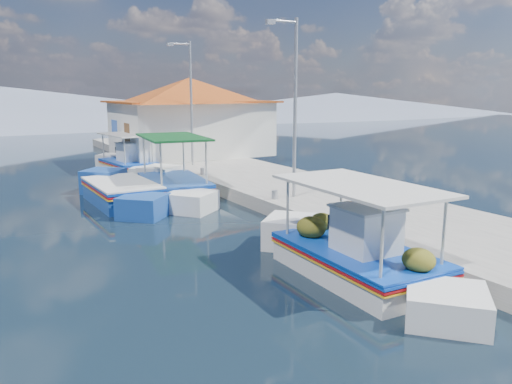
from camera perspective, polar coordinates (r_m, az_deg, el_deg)
ground at (r=13.94m, az=-6.85°, el=-5.96°), size 160.00×160.00×0.00m
quay at (r=21.72m, az=1.18°, el=1.04°), size 5.00×44.00×0.50m
bollards at (r=20.00m, az=-2.85°, el=1.30°), size 0.20×17.20×0.30m
main_caique at (r=11.67m, az=11.09°, el=-7.21°), size 2.26×7.20×2.37m
caique_green_canopy at (r=20.13m, az=-9.36°, el=0.51°), size 2.73×7.15×2.70m
caique_blue_hull at (r=19.51m, az=-15.03°, el=-0.27°), size 2.15×6.97×1.24m
caique_far at (r=26.82m, az=-14.33°, el=3.01°), size 2.29×6.29×2.22m
harbor_building at (r=29.58m, az=-7.47°, el=8.61°), size 10.49×10.49×4.40m
lamp_post_near at (r=17.26m, az=4.21°, el=10.39°), size 1.21×0.14×6.00m
lamp_post_far at (r=25.21m, az=-7.56°, el=10.60°), size 1.21×0.14×6.00m
mountain_ridge at (r=69.30m, az=-20.55°, el=8.88°), size 171.40×96.00×5.50m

